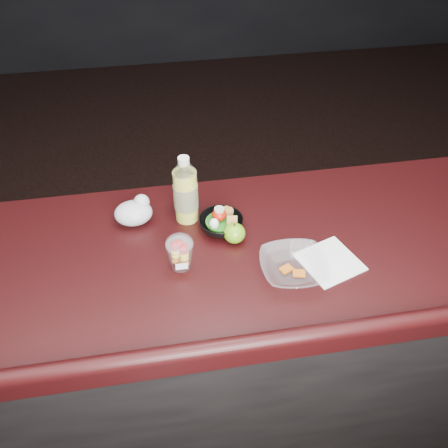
% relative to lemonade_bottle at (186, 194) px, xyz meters
% --- Properties ---
extents(room_shell, '(8.00, 8.00, 8.00)m').
position_rel_lemonade_bottle_xyz_m(room_shell, '(0.09, -0.47, 0.71)').
color(room_shell, black).
rests_on(room_shell, ground).
extents(counter, '(4.06, 0.71, 1.02)m').
position_rel_lemonade_bottle_xyz_m(counter, '(0.09, -0.17, -0.61)').
color(counter, black).
rests_on(counter, ground).
extents(lemonade_bottle, '(0.08, 0.08, 0.24)m').
position_rel_lemonade_bottle_xyz_m(lemonade_bottle, '(0.00, 0.00, 0.00)').
color(lemonade_bottle, yellow).
rests_on(lemonade_bottle, counter).
extents(fruit_cup, '(0.08, 0.08, 0.11)m').
position_rel_lemonade_bottle_xyz_m(fruit_cup, '(-0.04, -0.21, -0.04)').
color(fruit_cup, white).
rests_on(fruit_cup, counter).
extents(green_apple, '(0.07, 0.07, 0.07)m').
position_rel_lemonade_bottle_xyz_m(green_apple, '(0.13, -0.13, -0.07)').
color(green_apple, '#489311').
rests_on(green_apple, counter).
extents(plastic_bag, '(0.12, 0.10, 0.09)m').
position_rel_lemonade_bottle_xyz_m(plastic_bag, '(-0.17, 0.01, -0.06)').
color(plastic_bag, silver).
rests_on(plastic_bag, counter).
extents(snack_bowl, '(0.15, 0.15, 0.08)m').
position_rel_lemonade_bottle_xyz_m(snack_bowl, '(0.10, -0.07, -0.07)').
color(snack_bowl, black).
rests_on(snack_bowl, counter).
extents(takeout_bowl, '(0.20, 0.20, 0.05)m').
position_rel_lemonade_bottle_xyz_m(takeout_bowl, '(0.27, -0.29, -0.08)').
color(takeout_bowl, silver).
rests_on(takeout_bowl, counter).
extents(paper_napkin, '(0.20, 0.20, 0.00)m').
position_rel_lemonade_bottle_xyz_m(paper_napkin, '(0.39, -0.27, -0.10)').
color(paper_napkin, white).
rests_on(paper_napkin, counter).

